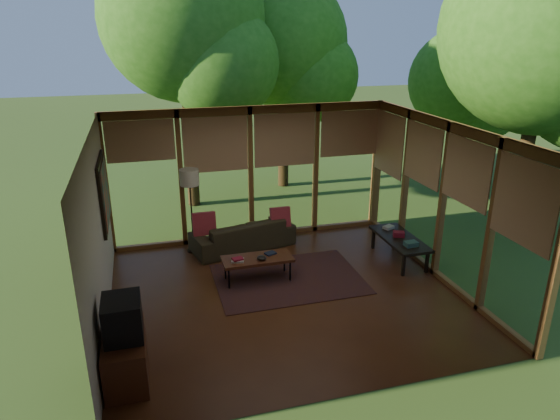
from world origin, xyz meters
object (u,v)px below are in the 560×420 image
object	(u,v)px
side_console	(400,240)
television	(122,318)
floor_lamp	(190,182)
sofa	(243,234)
media_cabinet	(126,357)
coffee_table	(257,259)

from	to	relation	value
side_console	television	bearing A→B (deg)	-156.44
floor_lamp	side_console	size ratio (longest dim) A/B	1.18
sofa	media_cabinet	bearing A→B (deg)	44.32
sofa	floor_lamp	distance (m)	1.47
sofa	media_cabinet	world-z (taller)	media_cabinet
sofa	coffee_table	size ratio (longest dim) A/B	1.66
television	side_console	world-z (taller)	television
media_cabinet	sofa	bearing A→B (deg)	57.67
sofa	television	size ratio (longest dim) A/B	3.62
coffee_table	side_console	size ratio (longest dim) A/B	0.86
sofa	side_console	distance (m)	3.00
television	media_cabinet	bearing A→B (deg)	180.00
sofa	media_cabinet	size ratio (longest dim) A/B	1.99
coffee_table	sofa	bearing A→B (deg)	88.68
coffee_table	side_console	xyz separation A→B (m)	(2.72, 0.07, 0.02)
media_cabinet	side_console	xyz separation A→B (m)	(4.87, 2.12, 0.11)
coffee_table	side_console	distance (m)	2.72
media_cabinet	television	distance (m)	0.55
television	sofa	bearing A→B (deg)	57.91
media_cabinet	television	world-z (taller)	television
television	coffee_table	xyz separation A→B (m)	(2.13, 2.05, -0.46)
sofa	television	distance (m)	4.10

